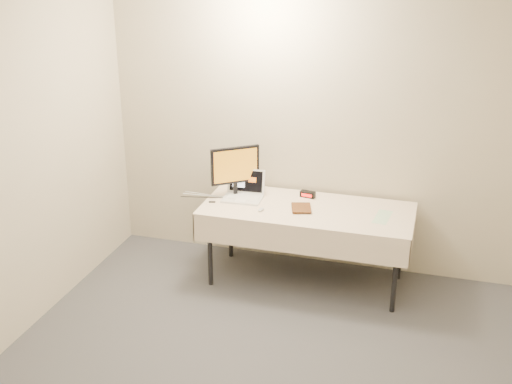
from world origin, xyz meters
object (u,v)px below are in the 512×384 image
(table, at_px, (307,214))
(book, at_px, (292,197))
(laptop, at_px, (244,191))
(monitor, at_px, (235,168))

(table, relative_size, book, 8.25)
(laptop, relative_size, book, 1.62)
(monitor, bearing_deg, laptop, -47.39)
(table, distance_m, book, 0.23)
(laptop, height_order, monitor, monitor)
(table, xyz_separation_m, book, (-0.13, -0.07, 0.17))
(laptop, xyz_separation_m, book, (0.49, -0.15, 0.05))
(laptop, distance_m, monitor, 0.23)
(laptop, relative_size, monitor, 0.78)
(table, height_order, monitor, monitor)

